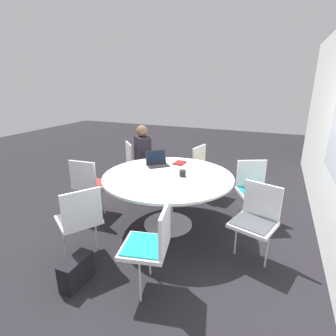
% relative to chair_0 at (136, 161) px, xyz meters
% --- Properties ---
extents(ground_plane, '(16.00, 16.00, 0.00)m').
position_rel_chair_0_xyz_m(ground_plane, '(1.05, 1.09, -0.53)').
color(ground_plane, black).
extents(conference_table, '(1.74, 1.74, 0.75)m').
position_rel_chair_0_xyz_m(conference_table, '(1.05, 1.09, 0.10)').
color(conference_table, '#B7B7BC').
rests_on(conference_table, ground_plane).
extents(chair_0, '(0.61, 0.61, 0.88)m').
position_rel_chair_0_xyz_m(chair_0, '(0.00, 0.00, 0.00)').
color(chair_0, white).
rests_on(chair_0, ground_plane).
extents(chair_1, '(0.45, 0.47, 0.88)m').
position_rel_chair_0_xyz_m(chair_1, '(1.21, -0.12, 0.00)').
color(chair_1, white).
rests_on(chair_1, ground_plane).
extents(chair_2, '(0.60, 0.59, 0.88)m').
position_rel_chair_0_xyz_m(chair_2, '(2.10, 0.47, 0.00)').
color(chair_2, white).
rests_on(chair_2, ground_plane).
extents(chair_3, '(0.52, 0.50, 0.88)m').
position_rel_chair_0_xyz_m(chair_3, '(2.23, 1.41, 0.00)').
color(chair_3, white).
rests_on(chair_3, ground_plane).
extents(chair_4, '(0.53, 0.55, 0.88)m').
position_rel_chair_0_xyz_m(chair_4, '(1.36, 2.26, 0.00)').
color(chair_4, white).
rests_on(chair_4, ground_plane).
extents(chair_5, '(0.57, 0.58, 0.88)m').
position_rel_chair_0_xyz_m(chair_5, '(0.47, 2.15, 0.00)').
color(chair_5, white).
rests_on(chair_5, ground_plane).
extents(chair_6, '(0.52, 0.51, 0.88)m').
position_rel_chair_0_xyz_m(chair_6, '(-0.14, 1.29, 0.00)').
color(chair_6, white).
rests_on(chair_6, ground_plane).
extents(person_0, '(0.41, 0.41, 1.23)m').
position_rel_chair_0_xyz_m(person_0, '(0.12, 0.23, 0.19)').
color(person_0, '#231E28').
rests_on(person_0, ground_plane).
extents(laptop, '(0.37, 0.38, 0.21)m').
position_rel_chair_0_xyz_m(laptop, '(0.72, 0.77, 0.27)').
color(laptop, '#232326').
rests_on(laptop, conference_table).
extents(spiral_notebook, '(0.21, 0.16, 0.02)m').
position_rel_chair_0_xyz_m(spiral_notebook, '(0.51, 1.05, 0.23)').
color(spiral_notebook, maroon).
rests_on(spiral_notebook, conference_table).
extents(coffee_cup, '(0.09, 0.09, 0.09)m').
position_rel_chair_0_xyz_m(coffee_cup, '(1.02, 1.28, 0.26)').
color(coffee_cup, black).
rests_on(coffee_cup, conference_table).
extents(handbag, '(0.36, 0.16, 0.28)m').
position_rel_chair_0_xyz_m(handbag, '(2.45, 0.68, -0.39)').
color(handbag, black).
rests_on(handbag, ground_plane).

